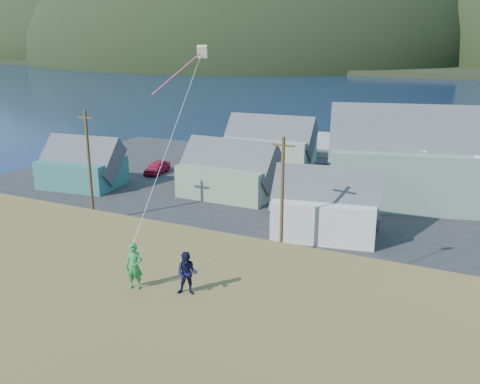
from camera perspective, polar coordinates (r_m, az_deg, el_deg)
name	(u,v)px	position (r m, az deg, el deg)	size (l,w,h in m)	color
ground	(265,264)	(37.60, 2.66, -7.65)	(900.00, 900.00, 0.00)	#0A1638
grass_strip	(253,274)	(35.91, 1.40, -8.77)	(110.00, 8.00, 0.10)	#4C3D19
waterfront_lot	(333,198)	(52.69, 9.94, -0.63)	(72.00, 36.00, 0.12)	#28282B
wharf	(338,146)	(75.66, 10.42, 4.90)	(26.00, 14.00, 0.90)	gray
far_shore	(479,58)	(362.15, 24.18, 12.90)	(900.00, 320.00, 2.00)	black
shed_teal	(82,165)	(57.62, -16.53, 2.83)	(8.74, 6.60, 6.41)	#2A6260
shed_palegreen_near	(229,171)	(51.99, -1.18, 2.23)	(9.28, 5.86, 6.73)	gray
shed_white	(326,205)	(42.26, 9.17, -1.39)	(9.12, 6.86, 6.61)	silver
shed_palegreen_far	(270,142)	(65.20, 3.22, 5.36)	(11.13, 6.87, 7.22)	gray
utility_poles	(267,194)	(37.49, 2.85, -0.19)	(31.64, 0.24, 9.42)	#47331E
parked_cars	(265,170)	(59.51, 2.64, 2.36)	(24.95, 12.63, 1.52)	maroon
kite_flyer_green	(134,266)	(18.25, -11.21, -7.78)	(0.58, 0.38, 1.59)	#23803B
kite_flyer_navy	(187,273)	(17.64, -5.66, -8.64)	(0.71, 0.56, 1.47)	black
kite_rig	(198,57)	(25.55, -4.55, 14.12)	(1.90, 4.93, 11.24)	beige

